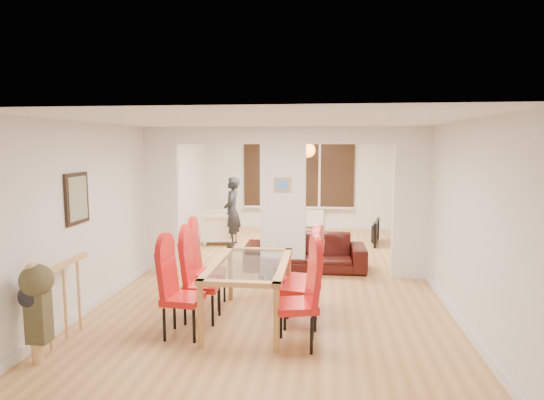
% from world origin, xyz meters
% --- Properties ---
extents(floor, '(5.00, 9.00, 0.01)m').
position_xyz_m(floor, '(0.00, 0.00, 0.00)').
color(floor, tan).
rests_on(floor, ground).
extents(room_walls, '(5.00, 9.00, 2.60)m').
position_xyz_m(room_walls, '(0.00, 0.00, 1.30)').
color(room_walls, silver).
rests_on(room_walls, floor).
extents(divider_wall, '(5.00, 0.18, 2.60)m').
position_xyz_m(divider_wall, '(0.00, 0.00, 1.30)').
color(divider_wall, white).
rests_on(divider_wall, floor).
extents(bay_window_blinds, '(3.00, 0.08, 1.80)m').
position_xyz_m(bay_window_blinds, '(0.00, 4.44, 1.50)').
color(bay_window_blinds, black).
rests_on(bay_window_blinds, room_walls).
extents(radiator, '(1.40, 0.08, 0.50)m').
position_xyz_m(radiator, '(0.00, 4.40, 0.30)').
color(radiator, white).
rests_on(radiator, floor).
extents(pendant_light, '(0.36, 0.36, 0.36)m').
position_xyz_m(pendant_light, '(0.30, 3.30, 2.15)').
color(pendant_light, orange).
rests_on(pendant_light, room_walls).
extents(stair_newel, '(0.40, 1.20, 1.10)m').
position_xyz_m(stair_newel, '(-2.25, -3.20, 0.55)').
color(stair_newel, tan).
rests_on(stair_newel, floor).
extents(wall_poster, '(0.04, 0.52, 0.67)m').
position_xyz_m(wall_poster, '(-2.47, -2.40, 1.60)').
color(wall_poster, gray).
rests_on(wall_poster, room_walls).
extents(pillar_photo, '(0.30, 0.03, 0.25)m').
position_xyz_m(pillar_photo, '(0.00, -0.10, 1.60)').
color(pillar_photo, '#4C8CD8').
rests_on(pillar_photo, divider_wall).
extents(dining_table, '(0.96, 1.71, 0.80)m').
position_xyz_m(dining_table, '(-0.20, -2.34, 0.40)').
color(dining_table, '#B88144').
rests_on(dining_table, floor).
extents(dining_chair_la, '(0.47, 0.47, 1.10)m').
position_xyz_m(dining_chair_la, '(-0.93, -2.84, 0.55)').
color(dining_chair_la, red).
rests_on(dining_chair_la, floor).
extents(dining_chair_lb, '(0.46, 0.46, 1.11)m').
position_xyz_m(dining_chair_lb, '(-0.83, -2.34, 0.55)').
color(dining_chair_lb, red).
rests_on(dining_chair_lb, floor).
extents(dining_chair_lc, '(0.48, 0.48, 1.12)m').
position_xyz_m(dining_chair_lc, '(-0.89, -1.80, 0.56)').
color(dining_chair_lc, red).
rests_on(dining_chair_lc, floor).
extents(dining_chair_ra, '(0.55, 0.55, 1.14)m').
position_xyz_m(dining_chair_ra, '(0.43, -2.96, 0.57)').
color(dining_chair_ra, red).
rests_on(dining_chair_ra, floor).
extents(dining_chair_rb, '(0.52, 0.52, 1.13)m').
position_xyz_m(dining_chair_rb, '(0.45, -2.35, 0.57)').
color(dining_chair_rb, red).
rests_on(dining_chair_rb, floor).
extents(dining_chair_rc, '(0.50, 0.50, 1.06)m').
position_xyz_m(dining_chair_rc, '(0.44, -1.86, 0.53)').
color(dining_chair_rc, red).
rests_on(dining_chair_rc, floor).
extents(sofa, '(2.22, 0.90, 0.64)m').
position_xyz_m(sofa, '(0.39, 0.30, 0.32)').
color(sofa, black).
rests_on(sofa, floor).
extents(armchair, '(0.94, 0.95, 0.74)m').
position_xyz_m(armchair, '(-1.75, 2.30, 0.37)').
color(armchair, '#F1E5CC').
rests_on(armchair, floor).
extents(person, '(0.59, 0.40, 1.56)m').
position_xyz_m(person, '(-1.37, 2.12, 0.78)').
color(person, black).
rests_on(person, floor).
extents(television, '(0.97, 0.30, 0.56)m').
position_xyz_m(television, '(1.83, 2.61, 0.28)').
color(television, black).
rests_on(television, floor).
extents(coffee_table, '(0.98, 0.64, 0.21)m').
position_xyz_m(coffee_table, '(0.20, 2.60, 0.10)').
color(coffee_table, '#361F12').
rests_on(coffee_table, floor).
extents(bottle, '(0.08, 0.08, 0.30)m').
position_xyz_m(bottle, '(-0.03, 2.60, 0.36)').
color(bottle, '#143F19').
rests_on(bottle, coffee_table).
extents(bowl, '(0.21, 0.21, 0.05)m').
position_xyz_m(bowl, '(0.34, 2.67, 0.23)').
color(bowl, '#361F12').
rests_on(bowl, coffee_table).
extents(shoes, '(0.22, 0.23, 0.09)m').
position_xyz_m(shoes, '(-0.25, -0.43, 0.05)').
color(shoes, black).
rests_on(shoes, floor).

